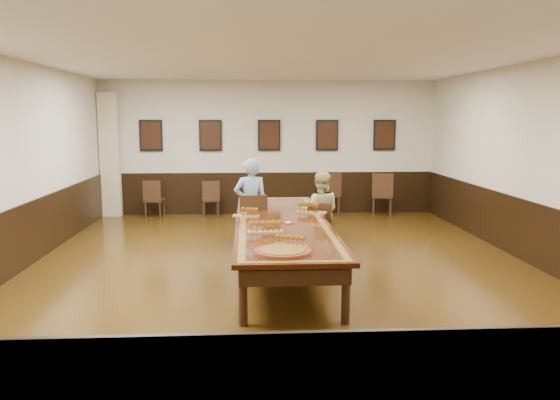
{
  "coord_description": "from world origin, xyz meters",
  "views": [
    {
      "loc": [
        -0.51,
        -8.2,
        2.32
      ],
      "look_at": [
        0.0,
        0.5,
        1.0
      ],
      "focal_mm": 35.0,
      "sensor_mm": 36.0,
      "label": 1
    }
  ],
  "objects": [
    {
      "name": "spare_chair_c",
      "position": [
        1.4,
        4.65,
        0.51
      ],
      "size": [
        0.58,
        0.61,
        1.02
      ],
      "primitive_type": null,
      "rotation": [
        0.0,
        0.0,
        3.37
      ],
      "color": "black",
      "rests_on": "floor"
    },
    {
      "name": "chair_woman",
      "position": [
        0.72,
        1.01,
        0.45
      ],
      "size": [
        0.49,
        0.52,
        0.89
      ],
      "primitive_type": null,
      "rotation": [
        0.0,
        0.0,
        2.96
      ],
      "color": "black",
      "rests_on": "floor"
    },
    {
      "name": "conference_table",
      "position": [
        0.0,
        0.0,
        0.61
      ],
      "size": [
        1.4,
        5.0,
        0.76
      ],
      "color": "black",
      "rests_on": "floor"
    },
    {
      "name": "wall_back",
      "position": [
        0.0,
        5.01,
        1.6
      ],
      "size": [
        8.0,
        0.02,
        3.2
      ],
      "primitive_type": "cube",
      "color": "beige",
      "rests_on": "floor"
    },
    {
      "name": "wall_right",
      "position": [
        4.01,
        0.0,
        1.6
      ],
      "size": [
        0.02,
        10.0,
        3.2
      ],
      "primitive_type": "cube",
      "color": "beige",
      "rests_on": "floor"
    },
    {
      "name": "flight_b",
      "position": [
        0.51,
        0.67,
        0.84
      ],
      "size": [
        0.52,
        0.35,
        0.19
      ],
      "color": "#9E7642",
      "rests_on": "conference_table"
    },
    {
      "name": "posters",
      "position": [
        0.0,
        4.94,
        1.9
      ],
      "size": [
        6.14,
        0.04,
        0.74
      ],
      "color": "black",
      "rests_on": "wall_back"
    },
    {
      "name": "chair_man",
      "position": [
        -0.45,
        1.18,
        0.51
      ],
      "size": [
        0.54,
        0.58,
        1.01
      ],
      "primitive_type": null,
      "rotation": [
        0.0,
        0.0,
        3.29
      ],
      "color": "black",
      "rests_on": "floor"
    },
    {
      "name": "flight_d",
      "position": [
        -0.0,
        -1.69,
        0.82
      ],
      "size": [
        0.42,
        0.29,
        0.15
      ],
      "color": "#9E7642",
      "rests_on": "conference_table"
    },
    {
      "name": "spare_chair_d",
      "position": [
        2.67,
        4.46,
        0.51
      ],
      "size": [
        0.59,
        0.62,
        1.03
      ],
      "primitive_type": null,
      "rotation": [
        0.0,
        0.0,
        2.91
      ],
      "color": "black",
      "rests_on": "floor"
    },
    {
      "name": "pink_phone",
      "position": [
        0.6,
        -0.05,
        0.76
      ],
      "size": [
        0.12,
        0.15,
        0.01
      ],
      "primitive_type": "cube",
      "rotation": [
        0.0,
        0.0,
        0.48
      ],
      "color": "#E34B8C",
      "rests_on": "conference_table"
    },
    {
      "name": "wall_front",
      "position": [
        0.0,
        -5.01,
        1.6
      ],
      "size": [
        8.0,
        0.02,
        3.2
      ],
      "primitive_type": "cube",
      "color": "beige",
      "rests_on": "floor"
    },
    {
      "name": "person_man",
      "position": [
        -0.47,
        1.28,
        0.81
      ],
      "size": [
        0.64,
        0.47,
        1.62
      ],
      "primitive_type": "imported",
      "rotation": [
        0.0,
        0.0,
        3.29
      ],
      "color": "teal",
      "rests_on": "floor"
    },
    {
      "name": "carved_platter",
      "position": [
        -0.12,
        -2.02,
        0.78
      ],
      "size": [
        0.76,
        0.76,
        0.05
      ],
      "color": "#612313",
      "rests_on": "conference_table"
    },
    {
      "name": "curtain",
      "position": [
        -3.75,
        4.82,
        1.45
      ],
      "size": [
        0.45,
        0.18,
        2.9
      ],
      "primitive_type": "cube",
      "color": "#C4B187",
      "rests_on": "floor"
    },
    {
      "name": "ceiling",
      "position": [
        0.0,
        0.0,
        3.21
      ],
      "size": [
        8.0,
        10.0,
        0.02
      ],
      "primitive_type": "cube",
      "color": "white",
      "rests_on": "floor"
    },
    {
      "name": "spare_chair_b",
      "position": [
        -1.41,
        4.61,
        0.43
      ],
      "size": [
        0.48,
        0.51,
        0.86
      ],
      "primitive_type": null,
      "rotation": [
        0.0,
        0.0,
        3.34
      ],
      "color": "black",
      "rests_on": "floor"
    },
    {
      "name": "floor",
      "position": [
        0.0,
        0.0,
        -0.01
      ],
      "size": [
        8.0,
        10.0,
        0.02
      ],
      "primitive_type": "cube",
      "color": "black",
      "rests_on": "ground"
    },
    {
      "name": "spare_chair_a",
      "position": [
        -2.7,
        4.52,
        0.44
      ],
      "size": [
        0.46,
        0.5,
        0.89
      ],
      "primitive_type": null,
      "rotation": [
        0.0,
        0.0,
        3.03
      ],
      "color": "black",
      "rests_on": "floor"
    },
    {
      "name": "wall_left",
      "position": [
        -4.01,
        0.0,
        1.6
      ],
      "size": [
        0.02,
        10.0,
        3.2
      ],
      "primitive_type": "cube",
      "color": "beige",
      "rests_on": "floor"
    },
    {
      "name": "person_woman",
      "position": [
        0.74,
        1.1,
        0.7
      ],
      "size": [
        0.78,
        0.66,
        1.39
      ],
      "primitive_type": "imported",
      "rotation": [
        0.0,
        0.0,
        2.96
      ],
      "color": "#CDC280",
      "rests_on": "floor"
    },
    {
      "name": "wainscoting",
      "position": [
        0.0,
        0.0,
        0.5
      ],
      "size": [
        8.0,
        10.0,
        1.0
      ],
      "color": "black",
      "rests_on": "floor"
    },
    {
      "name": "flight_a",
      "position": [
        -0.53,
        0.39,
        0.82
      ],
      "size": [
        0.44,
        0.22,
        0.16
      ],
      "color": "#9E7642",
      "rests_on": "conference_table"
    },
    {
      "name": "flight_c",
      "position": [
        -0.28,
        -0.86,
        0.83
      ],
      "size": [
        0.48,
        0.17,
        0.18
      ],
      "color": "#9E7642",
      "rests_on": "conference_table"
    },
    {
      "name": "red_plate_grp",
      "position": [
        0.08,
        -0.21,
        0.76
      ],
      "size": [
        0.18,
        0.18,
        0.02
      ],
      "color": "#B10B15",
      "rests_on": "conference_table"
    }
  ]
}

